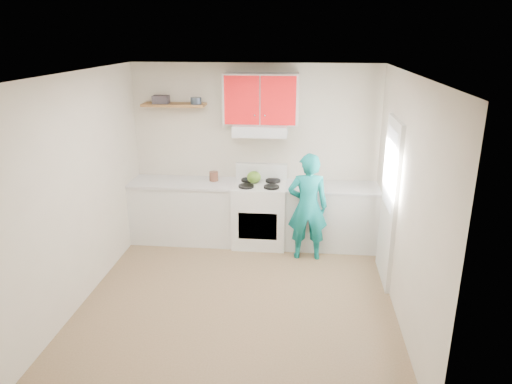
# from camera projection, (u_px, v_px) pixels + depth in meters

# --- Properties ---
(floor) EXTENTS (3.80, 3.80, 0.00)m
(floor) POSITION_uv_depth(u_px,v_px,m) (239.00, 298.00, 5.61)
(floor) COLOR brown
(floor) RESTS_ON ground
(ceiling) EXTENTS (3.60, 3.80, 0.04)m
(ceiling) POSITION_uv_depth(u_px,v_px,m) (236.00, 73.00, 4.78)
(ceiling) COLOR white
(ceiling) RESTS_ON floor
(back_wall) EXTENTS (3.60, 0.04, 2.60)m
(back_wall) POSITION_uv_depth(u_px,v_px,m) (255.00, 153.00, 6.99)
(back_wall) COLOR beige
(back_wall) RESTS_ON floor
(front_wall) EXTENTS (3.60, 0.04, 2.60)m
(front_wall) POSITION_uv_depth(u_px,v_px,m) (201.00, 279.00, 3.41)
(front_wall) COLOR beige
(front_wall) RESTS_ON floor
(left_wall) EXTENTS (0.04, 3.80, 2.60)m
(left_wall) POSITION_uv_depth(u_px,v_px,m) (81.00, 189.00, 5.37)
(left_wall) COLOR beige
(left_wall) RESTS_ON floor
(right_wall) EXTENTS (0.04, 3.80, 2.60)m
(right_wall) POSITION_uv_depth(u_px,v_px,m) (405.00, 200.00, 5.03)
(right_wall) COLOR beige
(right_wall) RESTS_ON floor
(door) EXTENTS (0.05, 0.85, 2.05)m
(door) POSITION_uv_depth(u_px,v_px,m) (389.00, 202.00, 5.78)
(door) COLOR white
(door) RESTS_ON floor
(door_glass) EXTENTS (0.01, 0.55, 0.95)m
(door_glass) POSITION_uv_depth(u_px,v_px,m) (390.00, 169.00, 5.64)
(door_glass) COLOR white
(door_glass) RESTS_ON door
(counter_left) EXTENTS (1.52, 0.60, 0.90)m
(counter_left) POSITION_uv_depth(u_px,v_px,m) (184.00, 211.00, 7.08)
(counter_left) COLOR silver
(counter_left) RESTS_ON floor
(counter_right) EXTENTS (1.32, 0.60, 0.90)m
(counter_right) POSITION_uv_depth(u_px,v_px,m) (331.00, 217.00, 6.87)
(counter_right) COLOR silver
(counter_right) RESTS_ON floor
(stove) EXTENTS (0.76, 0.65, 0.92)m
(stove) POSITION_uv_depth(u_px,v_px,m) (260.00, 214.00, 6.94)
(stove) COLOR white
(stove) RESTS_ON floor
(range_hood) EXTENTS (0.76, 0.44, 0.15)m
(range_hood) POSITION_uv_depth(u_px,v_px,m) (261.00, 130.00, 6.65)
(range_hood) COLOR silver
(range_hood) RESTS_ON back_wall
(upper_cabinets) EXTENTS (1.02, 0.33, 0.70)m
(upper_cabinets) POSITION_uv_depth(u_px,v_px,m) (261.00, 99.00, 6.56)
(upper_cabinets) COLOR red
(upper_cabinets) RESTS_ON back_wall
(shelf) EXTENTS (0.90, 0.30, 0.04)m
(shelf) POSITION_uv_depth(u_px,v_px,m) (174.00, 105.00, 6.73)
(shelf) COLOR brown
(shelf) RESTS_ON back_wall
(books) EXTENTS (0.22, 0.16, 0.11)m
(books) POSITION_uv_depth(u_px,v_px,m) (161.00, 99.00, 6.69)
(books) COLOR #3A333A
(books) RESTS_ON shelf
(tin) EXTENTS (0.17, 0.17, 0.09)m
(tin) POSITION_uv_depth(u_px,v_px,m) (196.00, 101.00, 6.64)
(tin) COLOR #333D4C
(tin) RESTS_ON shelf
(kettle) EXTENTS (0.23, 0.23, 0.18)m
(kettle) POSITION_uv_depth(u_px,v_px,m) (254.00, 177.00, 6.84)
(kettle) COLOR #578425
(kettle) RESTS_ON stove
(crock) EXTENTS (0.17, 0.17, 0.16)m
(crock) POSITION_uv_depth(u_px,v_px,m) (214.00, 177.00, 6.94)
(crock) COLOR brown
(crock) RESTS_ON counter_left
(cutting_board) EXTENTS (0.32, 0.26, 0.02)m
(cutting_board) POSITION_uv_depth(u_px,v_px,m) (307.00, 188.00, 6.66)
(cutting_board) COLOR olive
(cutting_board) RESTS_ON counter_right
(silicone_mat) EXTENTS (0.32, 0.28, 0.01)m
(silicone_mat) POSITION_uv_depth(u_px,v_px,m) (353.00, 188.00, 6.68)
(silicone_mat) COLOR red
(silicone_mat) RESTS_ON counter_right
(person) EXTENTS (0.56, 0.38, 1.50)m
(person) POSITION_uv_depth(u_px,v_px,m) (308.00, 207.00, 6.40)
(person) COLOR #0D7979
(person) RESTS_ON floor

